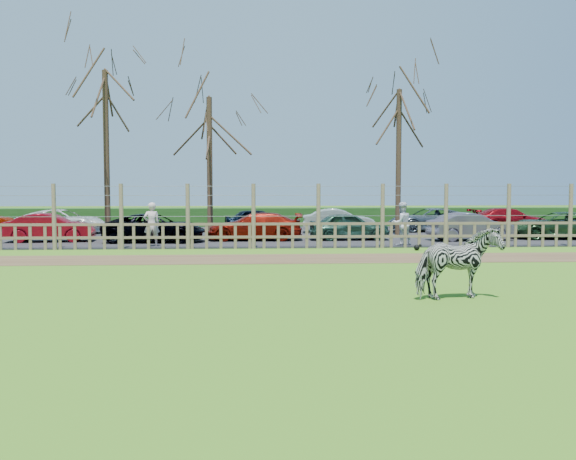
{
  "coord_description": "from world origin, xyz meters",
  "views": [
    {
      "loc": [
        -0.12,
        -16.56,
        2.44
      ],
      "look_at": [
        1.0,
        2.5,
        1.1
      ],
      "focal_mm": 40.0,
      "sensor_mm": 36.0,
      "label": 1
    }
  ],
  "objects": [
    {
      "name": "tree_right",
      "position": [
        7.0,
        14.0,
        5.24
      ],
      "size": [
        4.8,
        4.8,
        7.35
      ],
      "color": "#3D2B1E",
      "rests_on": "ground"
    },
    {
      "name": "tree_left",
      "position": [
        -6.5,
        12.5,
        5.62
      ],
      "size": [
        4.8,
        4.8,
        7.88
      ],
      "color": "#3D2B1E",
      "rests_on": "ground"
    },
    {
      "name": "car_1",
      "position": [
        -8.64,
        11.15,
        0.64
      ],
      "size": [
        3.74,
        1.6,
        1.2
      ],
      "primitive_type": "imported",
      "rotation": [
        0.0,
        0.0,
        1.66
      ],
      "color": "maroon",
      "rests_on": "asphalt"
    },
    {
      "name": "car_3",
      "position": [
        0.07,
        11.35,
        0.64
      ],
      "size": [
        4.19,
        1.81,
        1.2
      ],
      "primitive_type": "imported",
      "rotation": [
        0.0,
        0.0,
        4.68
      ],
      "color": "maroon",
      "rests_on": "asphalt"
    },
    {
      "name": "car_6",
      "position": [
        13.64,
        11.35,
        0.64
      ],
      "size": [
        4.54,
        2.54,
        1.2
      ],
      "primitive_type": "imported",
      "rotation": [
        0.0,
        0.0,
        4.58
      ],
      "color": "#254726",
      "rests_on": "asphalt"
    },
    {
      "name": "crow",
      "position": [
        6.11,
        7.0,
        0.12
      ],
      "size": [
        0.3,
        0.22,
        0.24
      ],
      "color": "black",
      "rests_on": "ground"
    },
    {
      "name": "car_5",
      "position": [
        9.44,
        10.73,
        0.64
      ],
      "size": [
        3.77,
        1.69,
        1.2
      ],
      "primitive_type": "imported",
      "rotation": [
        0.0,
        0.0,
        1.69
      ],
      "color": "#5B5463",
      "rests_on": "asphalt"
    },
    {
      "name": "dirt_strip",
      "position": [
        0.0,
        4.5,
        0.01
      ],
      "size": [
        34.0,
        2.8,
        0.01
      ],
      "primitive_type": "cube",
      "color": "brown",
      "rests_on": "ground"
    },
    {
      "name": "zebra",
      "position": [
        4.29,
        -3.23,
        0.77
      ],
      "size": [
        1.99,
        1.3,
        1.55
      ],
      "primitive_type": "imported",
      "rotation": [
        0.0,
        0.0,
        1.84
      ],
      "color": "gray",
      "rests_on": "ground"
    },
    {
      "name": "fence",
      "position": [
        0.0,
        8.0,
        0.8
      ],
      "size": [
        30.16,
        0.16,
        2.5
      ],
      "color": "brown",
      "rests_on": "ground"
    },
    {
      "name": "car_2",
      "position": [
        -4.16,
        10.72,
        0.64
      ],
      "size": [
        4.41,
        2.19,
        1.2
      ],
      "primitive_type": "imported",
      "rotation": [
        0.0,
        0.0,
        1.52
      ],
      "color": "black",
      "rests_on": "asphalt"
    },
    {
      "name": "car_8",
      "position": [
        -9.49,
        15.94,
        0.64
      ],
      "size": [
        4.47,
        2.34,
        1.2
      ],
      "primitive_type": "imported",
      "rotation": [
        0.0,
        0.0,
        1.49
      ],
      "color": "silver",
      "rests_on": "asphalt"
    },
    {
      "name": "car_11",
      "position": [
        4.35,
        15.65,
        0.64
      ],
      "size": [
        3.73,
        1.54,
        1.2
      ],
      "primitive_type": "imported",
      "rotation": [
        0.0,
        0.0,
        1.5
      ],
      "color": "beige",
      "rests_on": "asphalt"
    },
    {
      "name": "visitor_b",
      "position": [
        5.92,
        8.72,
        0.9
      ],
      "size": [
        0.98,
        0.85,
        1.72
      ],
      "primitive_type": "imported",
      "rotation": [
        0.0,
        0.0,
        3.41
      ],
      "color": "silver",
      "rests_on": "asphalt"
    },
    {
      "name": "hedge",
      "position": [
        0.0,
        21.5,
        0.55
      ],
      "size": [
        46.0,
        2.0,
        1.1
      ],
      "primitive_type": "cube",
      "color": "#1E4716",
      "rests_on": "ground"
    },
    {
      "name": "tree_mid",
      "position": [
        -2.0,
        13.5,
        4.87
      ],
      "size": [
        4.8,
        4.8,
        6.83
      ],
      "color": "#3D2B1E",
      "rests_on": "ground"
    },
    {
      "name": "car_4",
      "position": [
        4.22,
        11.35,
        0.64
      ],
      "size": [
        3.56,
        1.51,
        1.2
      ],
      "primitive_type": "imported",
      "rotation": [
        0.0,
        0.0,
        1.6
      ],
      "color": "#254938",
      "rests_on": "asphalt"
    },
    {
      "name": "car_10",
      "position": [
        0.3,
        16.19,
        0.64
      ],
      "size": [
        3.67,
        1.86,
        1.2
      ],
      "primitive_type": "imported",
      "rotation": [
        0.0,
        0.0,
        1.7
      ],
      "color": "black",
      "rests_on": "asphalt"
    },
    {
      "name": "car_13",
      "position": [
        13.43,
        16.18,
        0.64
      ],
      "size": [
        4.18,
        1.79,
        1.2
      ],
      "primitive_type": "imported",
      "rotation": [
        0.0,
        0.0,
        1.6
      ],
      "color": "maroon",
      "rests_on": "asphalt"
    },
    {
      "name": "car_12",
      "position": [
        9.2,
        16.33,
        0.64
      ],
      "size": [
        4.49,
        2.4,
        1.2
      ],
      "primitive_type": "imported",
      "rotation": [
        0.0,
        0.0,
        4.81
      ],
      "color": "#4D5B64",
      "rests_on": "asphalt"
    },
    {
      "name": "ground",
      "position": [
        0.0,
        0.0,
        0.0
      ],
      "size": [
        120.0,
        120.0,
        0.0
      ],
      "primitive_type": "plane",
      "color": "#5E9F2E",
      "rests_on": "ground"
    },
    {
      "name": "asphalt",
      "position": [
        0.0,
        14.5,
        0.02
      ],
      "size": [
        44.0,
        13.0,
        0.04
      ],
      "primitive_type": "cube",
      "color": "#232326",
      "rests_on": "ground"
    },
    {
      "name": "visitor_a",
      "position": [
        -4.0,
        8.87,
        0.9
      ],
      "size": [
        0.72,
        0.57,
        1.72
      ],
      "primitive_type": "imported",
      "rotation": [
        0.0,
        0.0,
        3.43
      ],
      "color": "beige",
      "rests_on": "asphalt"
    }
  ]
}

